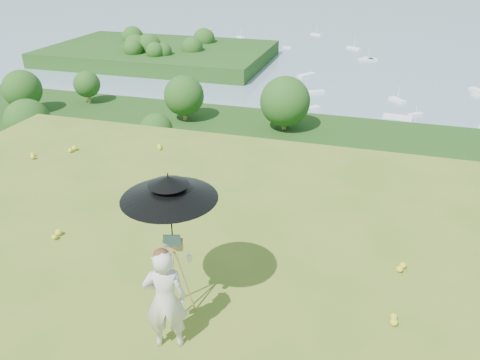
% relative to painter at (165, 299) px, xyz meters
% --- Properties ---
extents(ground, '(14.00, 14.00, 0.00)m').
position_rel_painter_xyz_m(ground, '(-1.36, 1.00, -0.80)').
color(ground, '#4E7521').
rests_on(ground, ground).
extents(forest_slope, '(140.00, 56.00, 22.00)m').
position_rel_painter_xyz_m(forest_slope, '(-1.36, 36.00, -29.80)').
color(forest_slope, '#19370F').
rests_on(forest_slope, bay_water).
extents(shoreline_tier, '(170.00, 28.00, 8.00)m').
position_rel_painter_xyz_m(shoreline_tier, '(-1.36, 76.00, -36.80)').
color(shoreline_tier, gray).
rests_on(shoreline_tier, bay_water).
extents(bay_water, '(700.00, 700.00, 0.00)m').
position_rel_painter_xyz_m(bay_water, '(-1.36, 241.00, -34.80)').
color(bay_water, gray).
rests_on(bay_water, ground).
extents(peninsula, '(90.00, 60.00, 12.00)m').
position_rel_painter_xyz_m(peninsula, '(-76.36, 156.00, -29.80)').
color(peninsula, '#19370F').
rests_on(peninsula, bay_water).
extents(slope_trees, '(110.00, 50.00, 6.00)m').
position_rel_painter_xyz_m(slope_trees, '(-1.36, 36.00, -15.80)').
color(slope_trees, '#204B16').
rests_on(slope_trees, forest_slope).
extents(harbor_town, '(110.00, 22.00, 5.00)m').
position_rel_painter_xyz_m(harbor_town, '(-1.36, 76.00, -30.30)').
color(harbor_town, silver).
rests_on(harbor_town, shoreline_tier).
extents(moored_boats, '(140.00, 140.00, 0.70)m').
position_rel_painter_xyz_m(moored_boats, '(-13.86, 162.00, -34.45)').
color(moored_boats, white).
rests_on(moored_boats, bay_water).
extents(wildflowers, '(10.00, 10.50, 0.12)m').
position_rel_painter_xyz_m(wildflowers, '(-1.36, 1.25, -0.74)').
color(wildflowers, yellow).
rests_on(wildflowers, ground).
extents(painter, '(0.68, 0.56, 1.60)m').
position_rel_painter_xyz_m(painter, '(0.00, 0.00, 0.00)').
color(painter, silver).
rests_on(painter, ground).
extents(field_easel, '(0.69, 0.69, 1.47)m').
position_rel_painter_xyz_m(field_easel, '(-0.12, 0.60, -0.06)').
color(field_easel, '#AC8948').
rests_on(field_easel, ground).
extents(sun_umbrella, '(1.80, 1.80, 1.17)m').
position_rel_painter_xyz_m(sun_umbrella, '(-0.13, 0.63, 1.00)').
color(sun_umbrella, black).
rests_on(sun_umbrella, field_easel).
extents(painter_cap, '(0.30, 0.32, 0.10)m').
position_rel_painter_xyz_m(painter_cap, '(0.00, 0.00, 0.76)').
color(painter_cap, '#E37F7C').
rests_on(painter_cap, painter).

